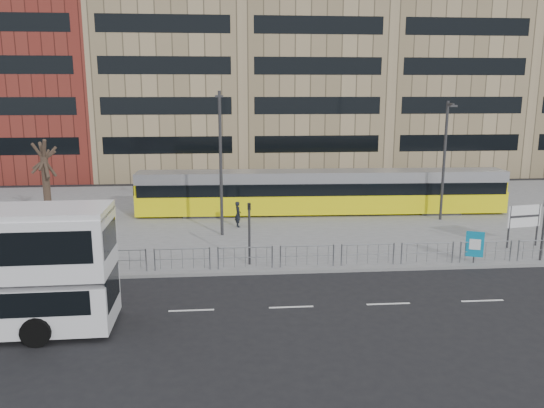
{
  "coord_description": "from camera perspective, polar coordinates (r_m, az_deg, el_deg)",
  "views": [
    {
      "loc": [
        -4.42,
        -23.89,
        8.54
      ],
      "look_at": [
        -1.95,
        6.0,
        2.13
      ],
      "focal_mm": 35.0,
      "sensor_mm": 36.0,
      "label": 1
    }
  ],
  "objects": [
    {
      "name": "pedestrian",
      "position": [
        33.3,
        -3.68,
        -1.11
      ],
      "size": [
        0.51,
        0.66,
        1.63
      ],
      "primitive_type": "imported",
      "rotation": [
        0.0,
        0.0,
        1.8
      ],
      "color": "black",
      "rests_on": "plaza"
    },
    {
      "name": "ground",
      "position": [
        25.75,
        5.49,
        -7.36
      ],
      "size": [
        120.0,
        120.0,
        0.0
      ],
      "primitive_type": "plane",
      "color": "black",
      "rests_on": "ground"
    },
    {
      "name": "traffic_light_east",
      "position": [
        29.71,
        27.22,
        -1.76
      ],
      "size": [
        0.18,
        0.21,
        3.1
      ],
      "rotation": [
        0.0,
        0.0,
        -0.07
      ],
      "color": "#2D2D30",
      "rests_on": "plaza"
    },
    {
      "name": "bare_tree",
      "position": [
        35.07,
        -23.5,
        6.59
      ],
      "size": [
        4.08,
        4.08,
        7.53
      ],
      "color": "#31251B",
      "rests_on": "plaza"
    },
    {
      "name": "tram",
      "position": [
        36.99,
        5.4,
        1.29
      ],
      "size": [
        25.5,
        3.21,
        3.0
      ],
      "rotation": [
        0.0,
        0.0,
        -0.03
      ],
      "color": "yellow",
      "rests_on": "plaza"
    },
    {
      "name": "plaza",
      "position": [
        37.14,
        2.24,
        -1.11
      ],
      "size": [
        64.0,
        24.0,
        0.15
      ],
      "primitive_type": "cube",
      "color": "slate",
      "rests_on": "ground"
    },
    {
      "name": "ad_panel",
      "position": [
        28.13,
        20.96,
        -4.1
      ],
      "size": [
        0.82,
        0.37,
        1.61
      ],
      "rotation": [
        0.0,
        0.0,
        -0.37
      ],
      "color": "#2D2D30",
      "rests_on": "plaza"
    },
    {
      "name": "lamp_post_east",
      "position": [
        36.28,
        18.09,
        4.93
      ],
      "size": [
        0.45,
        1.04,
        7.77
      ],
      "color": "#2D2D30",
      "rests_on": "plaza"
    },
    {
      "name": "kerb",
      "position": [
        25.77,
        5.47,
        -7.16
      ],
      "size": [
        64.0,
        0.25,
        0.17
      ],
      "primitive_type": "cube",
      "color": "gray",
      "rests_on": "ground"
    },
    {
      "name": "lamp_post_west",
      "position": [
        30.77,
        -5.55,
        4.9
      ],
      "size": [
        0.45,
        1.04,
        8.41
      ],
      "color": "#2D2D30",
      "rests_on": "plaza"
    },
    {
      "name": "road_markings",
      "position": [
        22.31,
        9.89,
        -10.61
      ],
      "size": [
        62.0,
        0.12,
        0.01
      ],
      "primitive_type": "cube",
      "color": "white",
      "rests_on": "ground"
    },
    {
      "name": "building_row",
      "position": [
        58.63,
        1.18,
        16.35
      ],
      "size": [
        70.4,
        18.4,
        31.2
      ],
      "color": "maroon",
      "rests_on": "ground"
    },
    {
      "name": "station_sign",
      "position": [
        31.93,
        25.49,
        -1.37
      ],
      "size": [
        2.01,
        0.42,
        2.33
      ],
      "rotation": [
        0.0,
        0.0,
        0.17
      ],
      "color": "#2D2D30",
      "rests_on": "plaza"
    },
    {
      "name": "pedestrian_barrier",
      "position": [
        26.33,
        9.64,
        -4.79
      ],
      "size": [
        32.07,
        0.07,
        1.1
      ],
      "color": "gray",
      "rests_on": "plaza"
    },
    {
      "name": "traffic_light_west",
      "position": [
        25.82,
        -2.46,
        -2.33
      ],
      "size": [
        0.18,
        0.21,
        3.1
      ],
      "rotation": [
        0.0,
        0.0,
        0.1
      ],
      "color": "#2D2D30",
      "rests_on": "plaza"
    }
  ]
}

